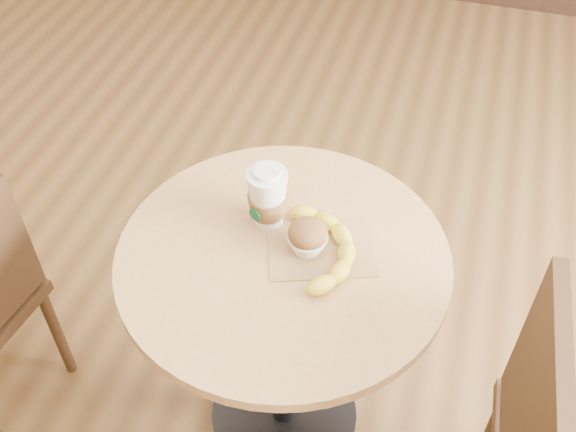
# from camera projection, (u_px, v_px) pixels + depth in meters

# --- Properties ---
(cafe_table) EXTENTS (0.77, 0.77, 0.75)m
(cafe_table) POSITION_uv_depth(u_px,v_px,m) (283.00, 305.00, 1.67)
(cafe_table) COLOR black
(cafe_table) RESTS_ON ground
(kraft_bag) EXTENTS (0.29, 0.25, 0.00)m
(kraft_bag) POSITION_uv_depth(u_px,v_px,m) (321.00, 249.00, 1.54)
(kraft_bag) COLOR olive
(kraft_bag) RESTS_ON cafe_table
(coffee_cup) EXTENTS (0.10, 0.10, 0.16)m
(coffee_cup) POSITION_uv_depth(u_px,v_px,m) (268.00, 199.00, 1.55)
(coffee_cup) COLOR silver
(coffee_cup) RESTS_ON cafe_table
(muffin) EXTENTS (0.09, 0.09, 0.08)m
(muffin) POSITION_uv_depth(u_px,v_px,m) (308.00, 237.00, 1.51)
(muffin) COLOR white
(muffin) RESTS_ON kraft_bag
(banana) EXTENTS (0.28, 0.32, 0.04)m
(banana) POSITION_uv_depth(u_px,v_px,m) (320.00, 249.00, 1.51)
(banana) COLOR gold
(banana) RESTS_ON kraft_bag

